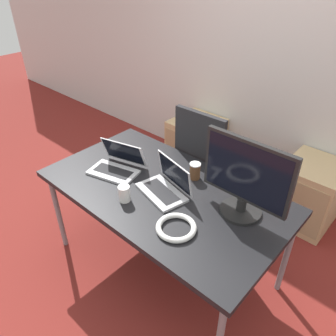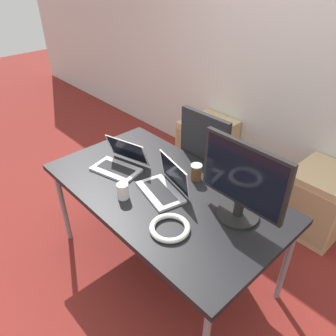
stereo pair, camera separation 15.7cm
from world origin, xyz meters
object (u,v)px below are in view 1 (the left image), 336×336
(laptop_left, at_px, (117,165))
(laptop_right, at_px, (166,186))
(office_chair, at_px, (209,178))
(cabinet_left, at_px, (196,145))
(cable_coil, at_px, (176,227))
(monitor, at_px, (245,179))
(coffee_cup_brown, at_px, (195,171))
(cabinet_right, at_px, (309,193))
(coffee_cup_white, at_px, (124,193))

(laptop_left, height_order, laptop_right, laptop_right)
(office_chair, xyz_separation_m, cabinet_left, (-0.58, 0.56, -0.13))
(office_chair, xyz_separation_m, cable_coil, (0.41, -0.92, 0.34))
(monitor, xyz_separation_m, cable_coil, (-0.19, -0.38, -0.23))
(coffee_cup_brown, bearing_deg, cable_coil, -63.29)
(laptop_right, relative_size, coffee_cup_brown, 3.21)
(laptop_right, distance_m, coffee_cup_brown, 0.25)
(office_chair, height_order, cabinet_right, office_chair)
(coffee_cup_white, relative_size, cable_coil, 0.45)
(cable_coil, bearing_deg, office_chair, 114.04)
(office_chair, xyz_separation_m, monitor, (0.60, -0.54, 0.57))
(office_chair, height_order, cable_coil, office_chair)
(cabinet_left, xyz_separation_m, cable_coil, (0.99, -1.48, 0.47))
(cabinet_right, distance_m, cable_coil, 1.58)
(cabinet_left, bearing_deg, monitor, -43.01)
(cabinet_right, height_order, cable_coil, cable_coil)
(laptop_right, height_order, monitor, monitor)
(office_chair, bearing_deg, cabinet_left, 136.01)
(laptop_left, distance_m, laptop_right, 0.43)
(cabinet_right, relative_size, laptop_right, 1.55)
(laptop_left, height_order, cable_coil, laptop_left)
(laptop_right, xyz_separation_m, cable_coil, (0.28, -0.22, -0.03))
(office_chair, xyz_separation_m, laptop_left, (-0.30, -0.75, 0.37))
(laptop_left, height_order, coffee_cup_white, laptop_left)
(cable_coil, bearing_deg, coffee_cup_brown, 116.71)
(laptop_left, xyz_separation_m, laptop_right, (0.43, 0.05, 0.00))
(cabinet_right, bearing_deg, monitor, -94.68)
(laptop_left, distance_m, coffee_cup_white, 0.35)
(coffee_cup_white, distance_m, coffee_cup_brown, 0.52)
(laptop_right, height_order, coffee_cup_brown, laptop_right)
(monitor, bearing_deg, laptop_left, -166.98)
(laptop_right, bearing_deg, coffee_cup_white, -119.11)
(cabinet_right, height_order, coffee_cup_white, coffee_cup_white)
(office_chair, height_order, laptop_left, office_chair)
(office_chair, distance_m, cabinet_left, 0.82)
(cabinet_left, height_order, laptop_right, laptop_right)
(cabinet_right, xyz_separation_m, monitor, (-0.09, -1.11, 0.70))
(cabinet_left, height_order, laptop_left, laptop_left)
(cabinet_left, xyz_separation_m, coffee_cup_brown, (0.76, -1.01, 0.52))
(office_chair, height_order, cabinet_left, office_chair)
(office_chair, height_order, coffee_cup_white, office_chair)
(monitor, bearing_deg, office_chair, 137.96)
(laptop_left, bearing_deg, cabinet_right, 52.85)
(cabinet_right, relative_size, monitor, 1.08)
(laptop_right, distance_m, monitor, 0.54)
(cabinet_right, bearing_deg, cabinet_left, 180.00)
(laptop_left, relative_size, laptop_right, 1.01)
(laptop_right, distance_m, cable_coil, 0.36)
(monitor, relative_size, coffee_cup_brown, 4.61)
(laptop_left, relative_size, coffee_cup_brown, 3.24)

